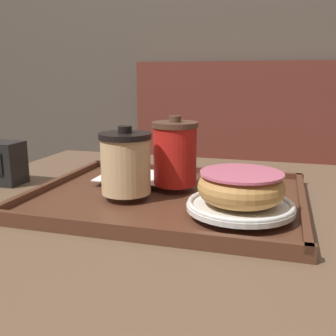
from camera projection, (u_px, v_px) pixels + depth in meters
The scene contains 11 objects.
wall_behind at pixel (241, 13), 1.64m from camera, with size 8.00×0.05×2.40m.
booth_bench at pixel (265, 235), 1.58m from camera, with size 1.16×0.44×1.00m.
cafe_table at pixel (167, 289), 0.76m from camera, with size 0.93×0.89×0.71m.
serving_tray at pixel (168, 197), 0.74m from camera, with size 0.49×0.40×0.02m.
napkin_paper at pixel (135, 176), 0.83m from camera, with size 0.15×0.13×0.00m.
coffee_cup_front at pixel (126, 163), 0.70m from camera, with size 0.09×0.09×0.12m.
coffee_cup_rear at pixel (174, 153), 0.76m from camera, with size 0.09×0.09×0.13m.
plate_with_chocolate_donut at pixel (240, 205), 0.62m from camera, with size 0.17×0.17×0.01m.
donut_chocolate_glazed at pixel (241, 187), 0.61m from camera, with size 0.14×0.14×0.05m.
spoon at pixel (230, 172), 0.85m from camera, with size 0.08×0.16×0.01m.
napkin_dispenser at pixel (1, 163), 0.85m from camera, with size 0.09×0.06×0.09m.
Camera 1 is at (0.19, -0.66, 0.93)m, focal length 42.00 mm.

